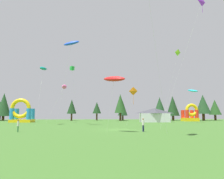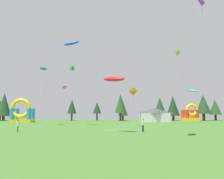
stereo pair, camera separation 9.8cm
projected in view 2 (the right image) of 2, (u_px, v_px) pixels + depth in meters
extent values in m
plane|color=#3D6B28|center=(117.00, 130.00, 31.12)|extent=(120.00, 120.00, 0.00)
ellipsoid|color=red|center=(114.00, 79.00, 27.59)|extent=(3.34, 3.12, 1.20)
cylinder|color=silver|center=(110.00, 105.00, 27.56)|extent=(0.93, 0.77, 6.82)
cylinder|color=silver|center=(151.00, 16.00, 22.63)|extent=(4.85, 6.87, 25.35)
pyramid|color=purple|center=(202.00, 1.00, 31.51)|extent=(1.15, 0.73, 1.16)
cylinder|color=purple|center=(202.00, 7.00, 31.48)|extent=(0.04, 0.04, 1.75)
cylinder|color=silver|center=(181.00, 65.00, 31.45)|extent=(6.20, 2.20, 18.84)
cone|color=#EA599E|center=(64.00, 86.00, 56.79)|extent=(1.27, 1.39, 1.47)
cylinder|color=silver|center=(55.00, 104.00, 56.11)|extent=(4.31, 0.08, 9.68)
ellipsoid|color=#0C7F7A|center=(43.00, 69.00, 46.59)|extent=(1.44, 3.43, 1.32)
cylinder|color=silver|center=(40.00, 96.00, 44.03)|extent=(0.15, 3.79, 12.15)
pyramid|color=orange|center=(133.00, 92.00, 38.03)|extent=(1.16, 0.62, 1.11)
cylinder|color=orange|center=(133.00, 98.00, 37.98)|extent=(0.04, 0.04, 2.32)
cylinder|color=silver|center=(130.00, 109.00, 38.50)|extent=(1.14, 1.57, 6.26)
cube|color=green|center=(72.00, 69.00, 49.28)|extent=(1.10, 1.10, 0.39)
cube|color=green|center=(72.00, 67.00, 49.33)|extent=(1.10, 1.10, 0.39)
cylinder|color=silver|center=(75.00, 96.00, 49.35)|extent=(1.52, 1.47, 12.78)
ellipsoid|color=#19B7CC|center=(193.00, 91.00, 57.09)|extent=(2.72, 2.61, 1.18)
cylinder|color=silver|center=(187.00, 107.00, 57.63)|extent=(2.57, 2.21, 8.48)
ellipsoid|color=blue|center=(71.00, 43.00, 43.82)|extent=(3.56, 2.05, 1.66)
cylinder|color=silver|center=(64.00, 84.00, 43.10)|extent=(2.73, 0.60, 16.72)
pyramid|color=#8CD826|center=(178.00, 53.00, 58.48)|extent=(1.44, 0.98, 1.35)
cylinder|color=#8CD826|center=(178.00, 55.00, 58.50)|extent=(0.04, 0.04, 1.31)
cylinder|color=silver|center=(170.00, 87.00, 58.38)|extent=(4.49, 2.01, 18.97)
cylinder|color=#33723F|center=(18.00, 129.00, 27.53)|extent=(0.12, 0.12, 0.76)
cylinder|color=#33723F|center=(18.00, 129.00, 27.38)|extent=(0.12, 0.12, 0.76)
cylinder|color=silver|center=(18.00, 124.00, 27.54)|extent=(0.30, 0.30, 0.60)
sphere|color=brown|center=(18.00, 120.00, 27.58)|extent=(0.21, 0.21, 0.21)
cylinder|color=navy|center=(143.00, 128.00, 27.97)|extent=(0.17, 0.17, 0.85)
cylinder|color=navy|center=(143.00, 128.00, 28.08)|extent=(0.17, 0.17, 0.85)
cylinder|color=silver|center=(143.00, 123.00, 28.11)|extent=(0.42, 0.42, 0.67)
sphere|color=#9E704C|center=(143.00, 119.00, 28.16)|extent=(0.23, 0.23, 0.23)
cube|color=yellow|center=(22.00, 121.00, 59.03)|extent=(5.69, 4.50, 0.80)
cylinder|color=#268CD8|center=(12.00, 114.00, 57.52)|extent=(1.26, 1.26, 2.98)
cylinder|color=#268CD8|center=(29.00, 114.00, 57.74)|extent=(1.26, 1.26, 2.98)
cylinder|color=#268CD8|center=(17.00, 114.00, 60.74)|extent=(1.26, 1.26, 2.98)
cylinder|color=#268CD8|center=(33.00, 114.00, 60.96)|extent=(1.26, 1.26, 2.98)
torus|color=yellow|center=(21.00, 108.00, 57.80)|extent=(5.44, 1.01, 5.44)
cube|color=yellow|center=(190.00, 120.00, 67.98)|extent=(4.22, 4.72, 1.02)
cylinder|color=red|center=(187.00, 114.00, 66.35)|extent=(1.18, 1.18, 2.50)
cylinder|color=red|center=(197.00, 114.00, 66.50)|extent=(1.18, 1.18, 2.50)
cylinder|color=red|center=(183.00, 114.00, 69.86)|extent=(1.18, 1.18, 2.50)
cylinder|color=red|center=(192.00, 114.00, 70.01)|extent=(1.18, 1.18, 2.50)
torus|color=yellow|center=(192.00, 110.00, 66.57)|extent=(3.99, 0.95, 3.99)
cube|color=silver|center=(155.00, 118.00, 59.70)|extent=(7.91, 3.50, 2.46)
pyramid|color=#3F3F47|center=(155.00, 111.00, 59.92)|extent=(7.91, 3.50, 1.41)
cylinder|color=#4C331E|center=(0.00, 118.00, 73.96)|extent=(0.65, 0.65, 1.64)
cone|color=#1E4221|center=(0.00, 109.00, 74.33)|extent=(3.60, 3.60, 4.92)
cylinder|color=#4C331E|center=(3.00, 118.00, 72.88)|extent=(0.86, 0.86, 1.57)
cone|color=#1E4221|center=(4.00, 104.00, 73.41)|extent=(4.79, 4.79, 7.89)
cylinder|color=#4C331E|center=(29.00, 118.00, 73.54)|extent=(0.43, 0.43, 1.91)
cone|color=#193819|center=(29.00, 109.00, 73.88)|extent=(2.39, 2.39, 4.13)
cylinder|color=#4C331E|center=(72.00, 117.00, 72.76)|extent=(0.58, 0.58, 2.35)
cone|color=#193819|center=(72.00, 107.00, 73.17)|extent=(3.21, 3.21, 4.87)
cylinder|color=#4C331E|center=(97.00, 117.00, 76.49)|extent=(0.55, 0.55, 2.44)
cone|color=#193819|center=(97.00, 108.00, 76.86)|extent=(3.08, 3.08, 4.13)
cylinder|color=#4C331E|center=(121.00, 117.00, 71.27)|extent=(0.71, 0.71, 2.61)
cone|color=#234C1E|center=(120.00, 103.00, 71.78)|extent=(3.93, 3.93, 6.38)
cylinder|color=#4C331E|center=(123.00, 118.00, 76.30)|extent=(0.63, 0.63, 1.70)
cone|color=#1E4221|center=(123.00, 108.00, 76.70)|extent=(3.48, 3.48, 5.37)
cylinder|color=#4C331E|center=(160.00, 118.00, 76.75)|extent=(0.80, 0.80, 1.94)
cone|color=#1E4221|center=(160.00, 106.00, 77.22)|extent=(4.47, 4.47, 6.37)
cylinder|color=#4C331E|center=(173.00, 118.00, 74.21)|extent=(0.81, 0.81, 1.63)
cone|color=#193819|center=(173.00, 106.00, 74.69)|extent=(4.48, 4.48, 6.94)
cylinder|color=#4C331E|center=(204.00, 117.00, 72.81)|extent=(0.91, 0.91, 2.34)
cone|color=#1E4221|center=(203.00, 104.00, 73.31)|extent=(5.05, 5.05, 6.56)
cylinder|color=#4C331E|center=(216.00, 118.00, 75.84)|extent=(0.77, 0.77, 1.99)
cone|color=#234C1E|center=(215.00, 107.00, 76.25)|extent=(4.28, 4.28, 5.38)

